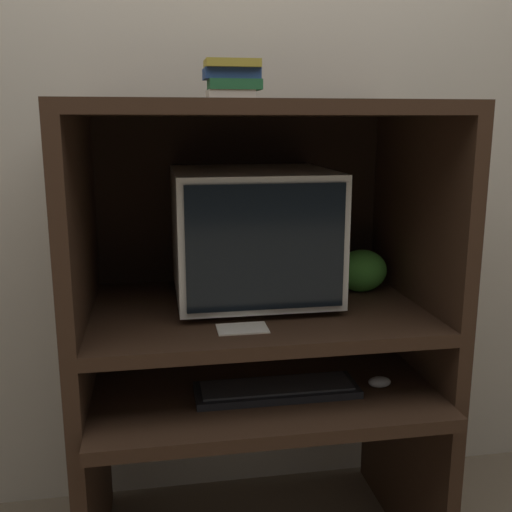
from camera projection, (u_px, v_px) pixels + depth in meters
The scene contains 10 objects.
wall_back at pixel (236, 131), 2.02m from camera, with size 6.00×0.06×2.60m.
desk_base at pixel (259, 441), 1.79m from camera, with size 1.02×0.73×0.60m.
desk_monitor_shelf at pixel (256, 320), 1.77m from camera, with size 1.02×0.66×0.20m.
hutch_upper at pixel (254, 170), 1.70m from camera, with size 1.02×0.66×0.58m.
crt_monitor at pixel (252, 233), 1.78m from camera, with size 0.46×0.46×0.39m.
keyboard at pixel (277, 389), 1.64m from camera, with size 0.45×0.15×0.03m.
mouse at pixel (379, 382), 1.68m from camera, with size 0.06×0.04×0.03m.
snack_bag at pixel (361, 271), 1.89m from camera, with size 0.16×0.12×0.13m.
book_stack at pixel (232, 81), 1.69m from camera, with size 0.16×0.12×0.12m.
paper_card at pixel (242, 329), 1.55m from camera, with size 0.13×0.09×0.00m.
Camera 1 is at (-0.28, -1.33, 1.33)m, focal length 42.00 mm.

